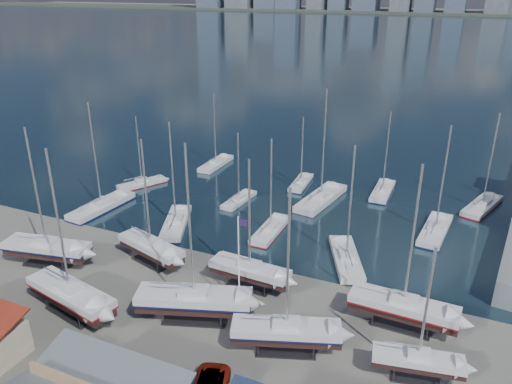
% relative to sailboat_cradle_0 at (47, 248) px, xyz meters
% --- Properties ---
extents(ground, '(1400.00, 1400.00, 0.00)m').
position_rel_sailboat_cradle_0_xyz_m(ground, '(21.07, -0.30, -2.10)').
color(ground, '#605E59').
rests_on(ground, ground).
extents(water, '(1400.00, 600.00, 0.40)m').
position_rel_sailboat_cradle_0_xyz_m(water, '(21.07, 309.70, -2.25)').
color(water, '#182B37').
rests_on(water, ground).
extents(far_shore, '(1400.00, 80.00, 2.20)m').
position_rel_sailboat_cradle_0_xyz_m(far_shore, '(21.07, 569.70, -1.00)').
color(far_shore, '#2D332D').
rests_on(far_shore, ground).
extents(sailboat_cradle_0, '(10.64, 4.82, 16.57)m').
position_rel_sailboat_cradle_0_xyz_m(sailboat_cradle_0, '(0.00, 0.00, 0.00)').
color(sailboat_cradle_0, '#2D2D33').
rests_on(sailboat_cradle_0, ground).
extents(sailboat_cradle_1, '(11.14, 5.16, 17.28)m').
position_rel_sailboat_cradle_0_xyz_m(sailboat_cradle_1, '(9.37, -6.16, 0.04)').
color(sailboat_cradle_1, '#2D2D33').
rests_on(sailboat_cradle_1, ground).
extents(sailboat_cradle_2, '(9.61, 5.09, 15.17)m').
position_rel_sailboat_cradle_0_xyz_m(sailboat_cradle_2, '(10.87, 5.23, -0.07)').
color(sailboat_cradle_2, '#2D2D33').
rests_on(sailboat_cradle_2, ground).
extents(sailboat_cradle_3, '(11.68, 6.68, 18.05)m').
position_rel_sailboat_cradle_0_xyz_m(sailboat_cradle_3, '(20.97, -1.98, 0.08)').
color(sailboat_cradle_3, '#2D2D33').
rests_on(sailboat_cradle_3, ground).
extents(sailboat_cradle_4, '(9.01, 2.89, 14.65)m').
position_rel_sailboat_cradle_0_xyz_m(sailboat_cradle_4, '(23.56, 5.33, -0.09)').
color(sailboat_cradle_4, '#2D2D33').
rests_on(sailboat_cradle_4, ground).
extents(sailboat_cradle_5, '(10.14, 5.90, 15.84)m').
position_rel_sailboat_cradle_0_xyz_m(sailboat_cradle_5, '(30.78, -2.63, -0.04)').
color(sailboat_cradle_5, '#2D2D33').
rests_on(sailboat_cradle_5, ground).
extents(sailboat_cradle_6, '(10.34, 3.20, 16.53)m').
position_rel_sailboat_cradle_0_xyz_m(sailboat_cradle_6, '(39.70, 5.19, -0.00)').
color(sailboat_cradle_6, '#2D2D33').
rests_on(sailboat_cradle_6, ground).
extents(sailboat_cradle_7, '(7.67, 3.41, 12.39)m').
position_rel_sailboat_cradle_0_xyz_m(sailboat_cradle_7, '(41.95, -1.45, -0.21)').
color(sailboat_cradle_7, '#2D2D33').
rests_on(sailboat_cradle_7, ground).
extents(sailboat_moored_0, '(4.04, 11.33, 16.61)m').
position_rel_sailboat_cradle_0_xyz_m(sailboat_moored_0, '(-4.57, 14.68, -1.79)').
color(sailboat_moored_0, black).
rests_on(sailboat_moored_0, water).
extents(sailboat_moored_1, '(5.85, 8.19, 12.10)m').
position_rel_sailboat_cradle_0_xyz_m(sailboat_moored_1, '(-4.75, 24.73, -1.79)').
color(sailboat_moored_1, black).
rests_on(sailboat_moored_1, water).
extents(sailboat_moored_2, '(2.57, 9.17, 13.85)m').
position_rel_sailboat_cradle_0_xyz_m(sailboat_moored_2, '(1.70, 38.05, -1.78)').
color(sailboat_moored_2, black).
rests_on(sailboat_moored_2, water).
extents(sailboat_moored_3, '(6.60, 10.52, 15.27)m').
position_rel_sailboat_cradle_0_xyz_m(sailboat_moored_3, '(8.32, 14.44, -1.79)').
color(sailboat_moored_3, black).
rests_on(sailboat_moored_3, water).
extents(sailboat_moored_4, '(2.66, 7.65, 11.34)m').
position_rel_sailboat_cradle_0_xyz_m(sailboat_moored_4, '(12.56, 25.22, -1.77)').
color(sailboat_moored_4, black).
rests_on(sailboat_moored_4, water).
extents(sailboat_moored_5, '(2.78, 8.13, 11.95)m').
position_rel_sailboat_cradle_0_xyz_m(sailboat_moored_5, '(18.82, 35.57, -1.79)').
color(sailboat_moored_5, black).
rests_on(sailboat_moored_5, water).
extents(sailboat_moored_6, '(2.66, 9.10, 13.56)m').
position_rel_sailboat_cradle_0_xyz_m(sailboat_moored_6, '(20.76, 17.91, -1.79)').
color(sailboat_moored_6, black).
rests_on(sailboat_moored_6, water).
extents(sailboat_moored_7, '(5.07, 12.22, 17.91)m').
position_rel_sailboat_cradle_0_xyz_m(sailboat_moored_7, '(23.81, 30.42, -1.77)').
color(sailboat_moored_7, black).
rests_on(sailboat_moored_7, water).
extents(sailboat_moored_8, '(2.70, 9.24, 13.76)m').
position_rel_sailboat_cradle_0_xyz_m(sailboat_moored_8, '(31.70, 37.38, -1.79)').
color(sailboat_moored_8, black).
rests_on(sailboat_moored_8, water).
extents(sailboat_moored_9, '(6.58, 10.31, 15.14)m').
position_rel_sailboat_cradle_0_xyz_m(sailboat_moored_9, '(31.81, 14.65, -1.78)').
color(sailboat_moored_9, black).
rests_on(sailboat_moored_9, water).
extents(sailboat_moored_10, '(3.76, 10.50, 15.39)m').
position_rel_sailboat_cradle_0_xyz_m(sailboat_moored_10, '(40.65, 26.59, -1.79)').
color(sailboat_moored_10, black).
rests_on(sailboat_moored_10, water).
extents(sailboat_moored_11, '(5.75, 10.38, 14.95)m').
position_rel_sailboat_cradle_0_xyz_m(sailboat_moored_11, '(46.10, 37.59, -1.79)').
color(sailboat_moored_11, black).
rests_on(sailboat_moored_11, water).
extents(car_a, '(2.10, 4.33, 1.42)m').
position_rel_sailboat_cradle_0_xyz_m(car_a, '(16.91, -12.03, -1.39)').
color(car_a, gray).
rests_on(car_a, ground).
extents(car_b, '(4.96, 2.87, 1.55)m').
position_rel_sailboat_cradle_0_xyz_m(car_b, '(14.97, -11.22, -1.33)').
color(car_b, gray).
rests_on(car_b, ground).
extents(flagpole, '(0.96, 0.12, 10.82)m').
position_rel_sailboat_cradle_0_xyz_m(flagpole, '(24.78, 0.40, 4.06)').
color(flagpole, white).
rests_on(flagpole, ground).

